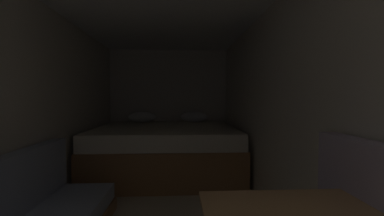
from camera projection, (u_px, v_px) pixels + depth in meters
name	position (u px, v px, depth m)	size (l,w,h in m)	color
wall_back	(169.00, 104.00, 4.96)	(2.32, 0.05, 2.08)	beige
wall_left	(30.00, 111.00, 2.29)	(0.05, 5.18, 2.08)	beige
wall_right	(279.00, 111.00, 2.40)	(0.05, 5.18, 2.08)	beige
bed	(166.00, 149.00, 3.98)	(2.10, 1.89, 0.91)	olive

